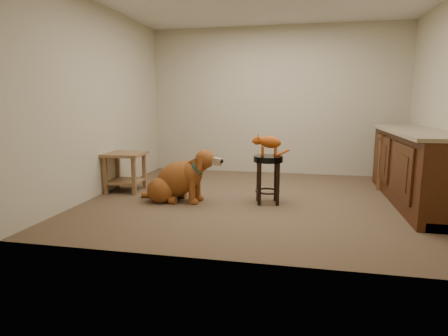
% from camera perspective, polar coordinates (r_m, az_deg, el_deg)
% --- Properties ---
extents(floor, '(4.50, 4.00, 0.01)m').
position_cam_1_polar(floor, '(5.02, 5.75, -4.86)').
color(floor, brown).
rests_on(floor, ground).
extents(room_shell, '(4.54, 4.04, 2.62)m').
position_cam_1_polar(room_shell, '(4.87, 6.10, 14.58)').
color(room_shell, '#BAB396').
rests_on(room_shell, ground).
extents(cabinet_run, '(0.70, 2.56, 0.94)m').
position_cam_1_polar(cabinet_run, '(5.40, 27.20, -0.11)').
color(cabinet_run, '#401E0B').
rests_on(cabinet_run, ground).
extents(padded_stool, '(0.37, 0.37, 0.61)m').
position_cam_1_polar(padded_stool, '(4.78, 6.72, -0.27)').
color(padded_stool, black).
rests_on(padded_stool, ground).
extents(wood_stool, '(0.55, 0.55, 0.82)m').
position_cam_1_polar(wood_stool, '(6.10, 24.50, 1.06)').
color(wood_stool, brown).
rests_on(wood_stool, ground).
extents(side_table, '(0.58, 0.58, 0.57)m').
position_cam_1_polar(side_table, '(5.61, -14.83, 0.31)').
color(side_table, brown).
rests_on(side_table, ground).
extents(golden_retriever, '(1.17, 0.61, 0.74)m').
position_cam_1_polar(golden_retriever, '(4.92, -7.00, -1.86)').
color(golden_retriever, brown).
rests_on(golden_retriever, ground).
extents(tabby_kitten, '(0.47, 0.25, 0.31)m').
position_cam_1_polar(tabby_kitten, '(4.74, 6.67, 3.85)').
color(tabby_kitten, '#A34110').
rests_on(tabby_kitten, padded_stool).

